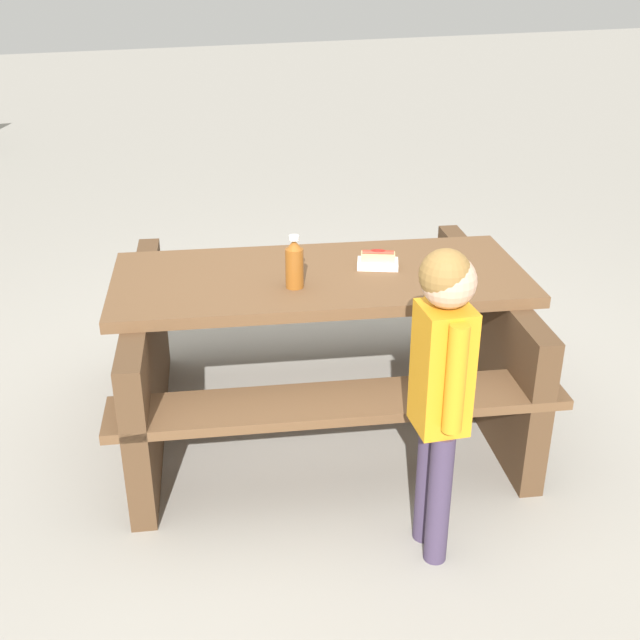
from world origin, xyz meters
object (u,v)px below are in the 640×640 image
object	(u,v)px
picnic_table	(320,336)
child_in_coat	(442,370)
soda_bottle	(294,264)
hotdog_tray	(378,260)

from	to	relation	value
picnic_table	child_in_coat	world-z (taller)	child_in_coat
picnic_table	soda_bottle	xyz separation A→B (m)	(-0.15, -0.10, 0.41)
child_in_coat	picnic_table	bearing A→B (deg)	94.59
soda_bottle	hotdog_tray	bearing A→B (deg)	11.59
picnic_table	hotdog_tray	size ratio (longest dim) A/B	9.84
soda_bottle	child_in_coat	bearing A→B (deg)	-75.24
soda_bottle	hotdog_tray	xyz separation A→B (m)	(0.42, 0.09, -0.07)
picnic_table	child_in_coat	xyz separation A→B (m)	(0.08, -0.97, 0.32)
picnic_table	hotdog_tray	distance (m)	0.43
soda_bottle	picnic_table	bearing A→B (deg)	34.16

